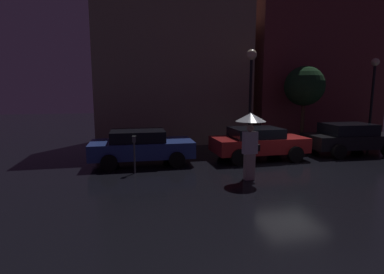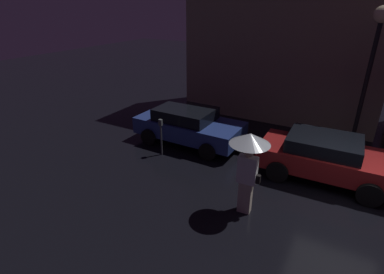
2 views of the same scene
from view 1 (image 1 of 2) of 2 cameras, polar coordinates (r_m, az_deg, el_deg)
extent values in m
plane|color=black|center=(12.47, 18.22, -5.12)|extent=(60.00, 60.00, 0.00)
cube|color=gray|center=(17.16, -3.60, 13.34)|extent=(8.40, 3.00, 8.52)
cube|color=brown|center=(20.38, 22.09, 11.47)|extent=(8.07, 3.00, 8.13)
cube|color=navy|center=(12.15, -9.46, -2.17)|extent=(4.06, 1.88, 0.62)
cube|color=black|center=(12.05, -10.28, 0.27)|extent=(2.12, 1.63, 0.43)
cylinder|color=black|center=(13.20, -4.19, -2.56)|extent=(0.62, 0.22, 0.62)
cylinder|color=black|center=(11.45, -2.92, -4.32)|extent=(0.62, 0.22, 0.62)
cylinder|color=black|center=(13.10, -15.09, -2.93)|extent=(0.62, 0.22, 0.62)
cylinder|color=black|center=(11.34, -15.53, -4.77)|extent=(0.62, 0.22, 0.62)
cube|color=maroon|center=(13.11, 12.57, -1.36)|extent=(3.98, 1.87, 0.62)
cube|color=black|center=(12.96, 12.01, 0.84)|extent=(2.09, 1.62, 0.41)
cylinder|color=black|center=(14.49, 15.46, -1.74)|extent=(0.66, 0.22, 0.66)
cylinder|color=black|center=(12.96, 19.10, -3.14)|extent=(0.66, 0.22, 0.66)
cylinder|color=black|center=(13.54, 6.23, -2.20)|extent=(0.66, 0.22, 0.66)
cylinder|color=black|center=(11.89, 8.94, -3.81)|extent=(0.66, 0.22, 0.66)
cube|color=black|center=(15.71, 27.85, -0.57)|extent=(4.13, 1.97, 0.60)
cube|color=black|center=(15.53, 27.54, 1.39)|extent=(2.17, 1.68, 0.49)
cylinder|color=black|center=(17.24, 29.07, -0.91)|extent=(0.65, 0.22, 0.65)
cylinder|color=black|center=(15.71, 22.14, -1.30)|extent=(0.65, 0.22, 0.65)
cylinder|color=black|center=(14.28, 26.21, -2.52)|extent=(0.65, 0.22, 0.65)
cube|color=beige|center=(10.07, 10.85, -5.56)|extent=(0.34, 0.23, 0.87)
cube|color=white|center=(9.91, 10.99, -1.08)|extent=(0.48, 0.24, 0.73)
sphere|color=tan|center=(9.84, 11.07, 1.69)|extent=(0.24, 0.24, 0.24)
cylinder|color=black|center=(9.86, 11.04, 0.51)|extent=(0.02, 0.02, 0.84)
cone|color=silver|center=(9.80, 11.13, 3.73)|extent=(0.98, 0.98, 0.27)
cube|color=black|center=(10.04, 12.32, -2.04)|extent=(0.16, 0.11, 0.22)
cylinder|color=#4C5154|center=(10.80, -10.89, -3.91)|extent=(0.06, 0.06, 1.12)
cube|color=#4C5154|center=(10.68, -11.00, -0.40)|extent=(0.12, 0.10, 0.22)
cylinder|color=black|center=(15.37, 11.01, 6.01)|extent=(0.14, 0.14, 4.39)
sphere|color=#F9EAB7|center=(15.45, 11.29, 15.13)|extent=(0.51, 0.51, 0.51)
cylinder|color=black|center=(19.59, 30.99, 5.27)|extent=(0.14, 0.14, 4.24)
sphere|color=#F9EAB7|center=(19.63, 31.55, 12.07)|extent=(0.43, 0.43, 0.43)
cylinder|color=#473323|center=(16.73, 20.26, 2.21)|extent=(0.20, 0.20, 2.27)
sphere|color=#193D1E|center=(16.63, 20.63, 9.08)|extent=(2.04, 2.04, 2.04)
camera|label=2|loc=(6.74, 54.86, 23.02)|focal=28.00mm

